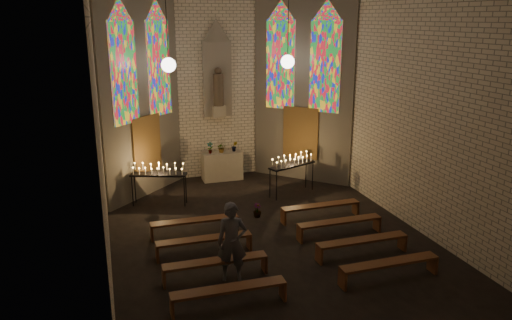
# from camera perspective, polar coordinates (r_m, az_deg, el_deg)

# --- Properties ---
(floor) EXTENTS (12.00, 12.00, 0.00)m
(floor) POSITION_cam_1_polar(r_m,az_deg,el_deg) (13.00, 1.92, -9.40)
(floor) COLOR black
(floor) RESTS_ON ground
(room) EXTENTS (8.22, 12.43, 7.00)m
(room) POSITION_cam_1_polar(r_m,az_deg,el_deg) (15.07, -2.24, 8.92)
(room) COLOR beige
(room) RESTS_ON ground
(altar) EXTENTS (1.40, 0.60, 1.00)m
(altar) POSITION_cam_1_polar(r_m,az_deg,el_deg) (17.72, -3.90, -0.67)
(altar) COLOR #B0A58F
(altar) RESTS_ON ground
(flower_vase_left) EXTENTS (0.24, 0.19, 0.41)m
(flower_vase_left) POSITION_cam_1_polar(r_m,az_deg,el_deg) (17.42, -5.28, 1.41)
(flower_vase_left) COLOR #4C723F
(flower_vase_left) RESTS_ON altar
(flower_vase_center) EXTENTS (0.33, 0.29, 0.35)m
(flower_vase_center) POSITION_cam_1_polar(r_m,az_deg,el_deg) (17.51, -3.94, 1.42)
(flower_vase_center) COLOR #4C723F
(flower_vase_center) RESTS_ON altar
(flower_vase_right) EXTENTS (0.23, 0.20, 0.37)m
(flower_vase_right) POSITION_cam_1_polar(r_m,az_deg,el_deg) (17.64, -2.48, 1.58)
(flower_vase_right) COLOR #4C723F
(flower_vase_right) RESTS_ON altar
(aisle_flower_pot) EXTENTS (0.30, 0.30, 0.41)m
(aisle_flower_pot) POSITION_cam_1_polar(r_m,az_deg,el_deg) (14.47, 0.14, -5.77)
(aisle_flower_pot) COLOR #4C723F
(aisle_flower_pot) RESTS_ON ground
(votive_stand_left) EXTENTS (1.73, 0.93, 1.24)m
(votive_stand_left) POSITION_cam_1_polar(r_m,az_deg,el_deg) (15.41, -11.09, -1.30)
(votive_stand_left) COLOR black
(votive_stand_left) RESTS_ON ground
(votive_stand_right) EXTENTS (1.73, 0.99, 1.25)m
(votive_stand_right) POSITION_cam_1_polar(r_m,az_deg,el_deg) (16.11, 4.15, -0.27)
(votive_stand_right) COLOR black
(votive_stand_right) RESTS_ON ground
(pew_left_0) EXTENTS (2.32, 0.35, 0.45)m
(pew_left_0) POSITION_cam_1_polar(r_m,az_deg,el_deg) (13.36, -6.99, -7.08)
(pew_left_0) COLOR #562E18
(pew_left_0) RESTS_ON ground
(pew_right_0) EXTENTS (2.32, 0.35, 0.45)m
(pew_right_0) POSITION_cam_1_polar(r_m,az_deg,el_deg) (14.38, 7.39, -5.37)
(pew_right_0) COLOR #562E18
(pew_right_0) RESTS_ON ground
(pew_left_1) EXTENTS (2.32, 0.35, 0.45)m
(pew_left_1) POSITION_cam_1_polar(r_m,az_deg,el_deg) (12.28, -5.94, -9.19)
(pew_left_1) COLOR #562E18
(pew_left_1) RESTS_ON ground
(pew_right_1) EXTENTS (2.32, 0.35, 0.45)m
(pew_right_1) POSITION_cam_1_polar(r_m,az_deg,el_deg) (13.39, 9.54, -7.13)
(pew_right_1) COLOR #562E18
(pew_right_1) RESTS_ON ground
(pew_left_2) EXTENTS (2.32, 0.35, 0.45)m
(pew_left_2) POSITION_cam_1_polar(r_m,az_deg,el_deg) (11.23, -4.67, -11.70)
(pew_left_2) COLOR #562E18
(pew_left_2) RESTS_ON ground
(pew_right_2) EXTENTS (2.32, 0.35, 0.45)m
(pew_right_2) POSITION_cam_1_polar(r_m,az_deg,el_deg) (12.43, 12.04, -9.16)
(pew_right_2) COLOR #562E18
(pew_right_2) RESTS_ON ground
(pew_left_3) EXTENTS (2.32, 0.35, 0.45)m
(pew_left_3) POSITION_cam_1_polar(r_m,az_deg,el_deg) (10.21, -3.11, -14.72)
(pew_left_3) COLOR #562E18
(pew_left_3) RESTS_ON ground
(pew_right_3) EXTENTS (2.32, 0.35, 0.45)m
(pew_right_3) POSITION_cam_1_polar(r_m,az_deg,el_deg) (11.51, 15.00, -11.49)
(pew_right_3) COLOR #562E18
(pew_right_3) RESTS_ON ground
(visitor) EXTENTS (0.74, 0.58, 1.78)m
(visitor) POSITION_cam_1_polar(r_m,az_deg,el_deg) (10.94, -2.75, -9.36)
(visitor) COLOR #50505B
(visitor) RESTS_ON ground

